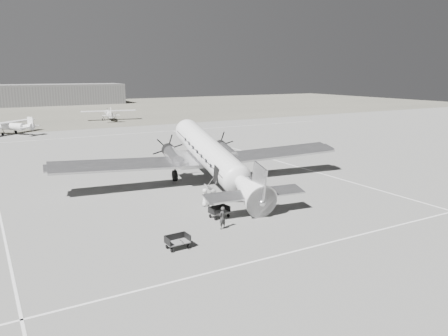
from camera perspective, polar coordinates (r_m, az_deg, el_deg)
ground at (r=39.24m, az=0.10°, el=-2.89°), size 260.00×260.00×0.00m
taxi_line_near at (r=28.55m, az=14.37°, el=-9.22°), size 60.00×0.15×0.01m
taxi_line_right at (r=46.20m, az=13.13°, el=-0.87°), size 0.15×80.00×0.01m
taxi_line_horizon at (r=75.95m, az=-15.09°, el=4.13°), size 90.00×0.15×0.01m
grass_infield at (r=129.65m, az=-21.39°, el=6.96°), size 260.00×90.00×0.01m
hangar_main at (r=154.86m, az=-21.06°, el=8.96°), size 42.00×14.00×6.60m
dc3_airliner at (r=39.53m, az=-1.43°, el=1.28°), size 30.75×23.11×5.44m
light_plane_left at (r=82.74m, az=-26.18°, el=4.79°), size 15.17×14.97×2.45m
light_plane_right at (r=99.72m, az=-14.78°, el=6.73°), size 13.39×11.57×2.47m
baggage_cart_near at (r=31.81m, az=-0.62°, el=-5.77°), size 1.59×1.20×0.84m
baggage_cart_far at (r=26.58m, az=-6.08°, el=-9.58°), size 1.53×1.12×0.83m
ground_crew at (r=29.49m, az=-0.23°, el=-6.52°), size 0.65×0.53×1.55m
ramp_agent at (r=32.65m, az=-1.37°, el=-4.37°), size 1.02×1.11×1.84m
passenger at (r=34.38m, az=-2.50°, el=-3.86°), size 0.66×0.82×1.45m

